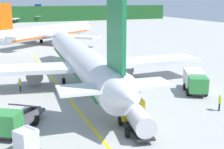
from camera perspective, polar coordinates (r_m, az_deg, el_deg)
The scene contains 10 objects.
airliner_foreground at distance 42.47m, azimuth -5.90°, elevation 2.90°, with size 34.58×41.74×11.90m.
airliner_mid_apron at distance 82.22m, azimuth -11.64°, elevation 7.83°, with size 31.17×26.69×10.60m.
airliner_distant at distance 163.99m, azimuth -17.73°, elevation 10.25°, with size 30.25×25.20×8.73m.
service_truck_fuel at distance 28.25m, azimuth -17.92°, elevation -8.27°, with size 5.29×6.71×2.72m.
service_truck_baggage at distance 39.75m, azimuth 15.30°, elevation -1.15°, with size 4.43×5.98×2.59m.
service_truck_pushback at distance 27.31m, azimuth 4.60°, elevation -7.86°, with size 3.06×6.00×2.40m.
cargo_container_near at distance 24.53m, azimuth -15.74°, elevation -12.04°, with size 2.23×2.23×2.09m.
crew_marshaller at distance 40.40m, azimuth -16.88°, elevation -1.65°, with size 0.27×0.63×1.76m.
crew_loader_left at distance 34.07m, azimuth 19.55°, elevation -4.78°, with size 0.43×0.56×1.75m.
apron_guide_line at distance 38.34m, azimuth -8.78°, elevation -3.65°, with size 0.30×60.00×0.01m, color yellow.
Camera 1 is at (12.87, -18.11, 11.58)m, focal length 48.75 mm.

